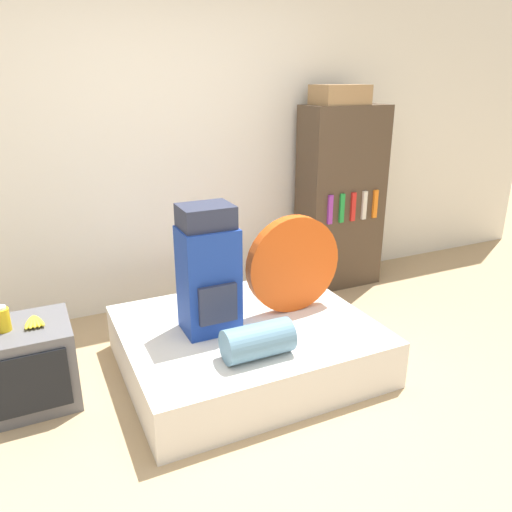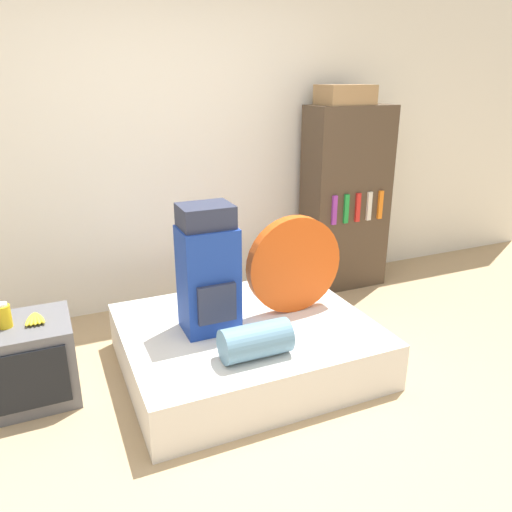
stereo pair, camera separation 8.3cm
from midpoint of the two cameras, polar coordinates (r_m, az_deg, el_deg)
ground_plane at (r=2.78m, az=2.78°, el=-20.47°), size 16.00×16.00×0.00m
wall_back at (r=4.00m, az=-9.75°, el=12.42°), size 8.00×0.05×2.60m
bed at (r=3.29m, az=-0.34°, el=-10.09°), size 1.54×1.29×0.31m
backpack at (r=3.02m, az=-4.70°, el=-1.75°), size 0.33×0.30×0.79m
tent_bag at (r=3.28m, az=5.08°, el=-0.98°), size 0.65×0.08×0.65m
sleeping_roll at (r=2.82m, az=0.81°, el=-9.66°), size 0.40×0.20×0.20m
television at (r=3.22m, az=-23.67°, el=-10.94°), size 0.49×0.48×0.48m
canister at (r=3.08m, az=-26.17°, el=-6.16°), size 0.08×0.08×0.15m
banana_bunch at (r=3.10m, az=-23.25°, el=-6.60°), size 0.13×0.17×0.03m
bookshelf at (r=4.45m, az=10.72°, el=6.40°), size 0.72×0.38×1.58m
cardboard_box at (r=4.28m, az=10.73°, el=17.65°), size 0.42×0.31×0.16m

